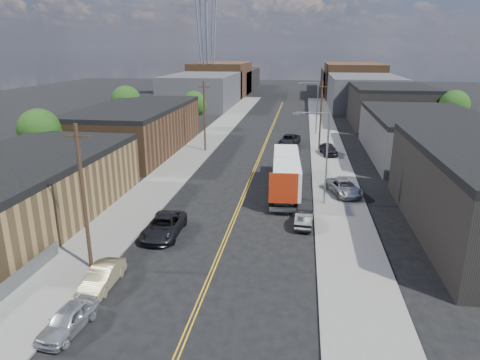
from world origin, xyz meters
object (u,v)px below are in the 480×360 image
(car_right_oncoming, at_px, (304,219))
(car_left_c, at_px, (164,226))
(car_right_lot_c, at_px, (329,149))
(car_ahead_truck, at_px, (290,140))
(car_left_a, at_px, (68,320))
(semi_truck, at_px, (287,169))
(car_left_b, at_px, (103,277))
(car_right_lot_a, at_px, (344,187))

(car_right_oncoming, bearing_deg, car_left_c, 20.76)
(car_right_oncoming, bearing_deg, car_right_lot_c, -94.23)
(car_ahead_truck, bearing_deg, car_left_a, -94.70)
(car_right_oncoming, bearing_deg, semi_truck, -75.58)
(semi_truck, xyz_separation_m, car_right_oncoming, (1.91, -9.57, -1.59))
(car_right_oncoming, relative_size, car_right_lot_c, 0.87)
(car_right_oncoming, bearing_deg, car_left_a, 55.48)
(car_left_a, distance_m, car_right_oncoming, 20.18)
(car_right_lot_c, relative_size, car_ahead_truck, 0.79)
(semi_truck, height_order, car_left_b, semi_truck)
(car_left_c, distance_m, car_right_lot_a, 19.28)
(car_left_b, bearing_deg, car_right_lot_c, 66.64)
(semi_truck, relative_size, car_left_a, 3.77)
(car_left_b, height_order, car_right_lot_c, car_right_lot_c)
(car_left_b, bearing_deg, car_ahead_truck, 76.42)
(semi_truck, bearing_deg, car_left_a, -115.42)
(car_right_oncoming, bearing_deg, car_ahead_truck, -82.65)
(car_left_a, height_order, car_left_b, car_left_b)
(car_left_c, height_order, car_right_lot_c, car_right_lot_c)
(car_left_a, bearing_deg, car_right_lot_a, 62.23)
(car_left_b, bearing_deg, semi_truck, 63.14)
(car_ahead_truck, bearing_deg, car_right_lot_a, -67.33)
(car_left_a, relative_size, car_left_c, 0.70)
(car_left_a, bearing_deg, car_left_b, 98.25)
(car_left_a, distance_m, car_right_lot_a, 29.39)
(car_left_a, xyz_separation_m, car_left_b, (-0.18, 4.45, 0.01))
(car_left_b, height_order, car_right_oncoming, car_left_b)
(car_right_lot_c, bearing_deg, car_left_b, -123.37)
(car_right_lot_c, height_order, car_ahead_truck, car_right_lot_c)
(car_left_b, distance_m, car_right_lot_a, 25.92)
(car_left_c, relative_size, car_right_lot_c, 1.24)
(semi_truck, height_order, car_left_c, semi_truck)
(car_left_a, xyz_separation_m, car_left_c, (1.22, 12.45, 0.11))
(semi_truck, bearing_deg, car_right_lot_c, 68.56)
(car_left_a, xyz_separation_m, car_ahead_truck, (10.03, 47.27, 0.13))
(semi_truck, xyz_separation_m, car_left_b, (-10.60, -21.09, -1.56))
(semi_truck, xyz_separation_m, car_left_a, (-10.42, -25.54, -1.56))
(car_right_lot_a, distance_m, car_right_lot_c, 16.87)
(car_left_b, relative_size, car_right_oncoming, 1.05)
(car_right_oncoming, distance_m, car_right_lot_c, 25.54)
(car_left_a, relative_size, car_right_lot_c, 0.87)
(car_ahead_truck, bearing_deg, car_left_c, -96.92)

